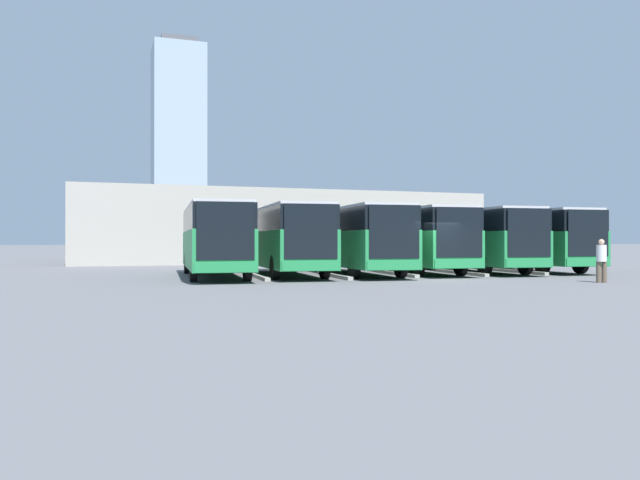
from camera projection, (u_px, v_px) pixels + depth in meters
The scene contains 15 objects.
ground_plane at pixel (435, 279), 27.17m from camera, with size 600.00×600.00×0.00m, color #5B5B60.
bus_0 at pixel (525, 238), 35.12m from camera, with size 3.45×11.09×3.31m.
curb_divider_0 at pixel (516, 271), 33.02m from camera, with size 0.24×5.43×0.15m, color #9E9E99.
bus_1 at pixel (472, 238), 33.82m from camera, with size 3.45×11.09×3.31m.
curb_divider_1 at pixel (460, 273), 31.72m from camera, with size 0.24×5.43×0.15m, color #9E9E99.
bus_2 at pixel (412, 238), 32.93m from camera, with size 3.45×11.09×3.31m.
curb_divider_2 at pixel (396, 273), 30.82m from camera, with size 0.24×5.43×0.15m, color #9E9E99.
bus_3 at pixel (355, 238), 31.17m from camera, with size 3.45×11.09×3.31m.
curb_divider_3 at pixel (334, 275), 29.07m from camera, with size 0.24×5.43×0.15m, color #9E9E99.
bus_4 at pixel (285, 238), 30.43m from camera, with size 3.45×11.09×3.31m.
curb_divider_4 at pixel (258, 276), 28.32m from camera, with size 0.24×5.43×0.15m, color #9E9E99.
bus_5 at pixel (214, 238), 29.07m from camera, with size 3.45×11.09×3.31m.
pedestrian at pixel (601, 259), 25.08m from camera, with size 0.52×0.52×1.75m.
station_building at pixel (277, 227), 51.90m from camera, with size 32.08×14.91×5.61m.
office_tower at pixel (178, 145), 224.22m from camera, with size 18.09×18.09×74.11m.
Camera 1 is at (13.66, 24.03, 1.66)m, focal length 35.00 mm.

